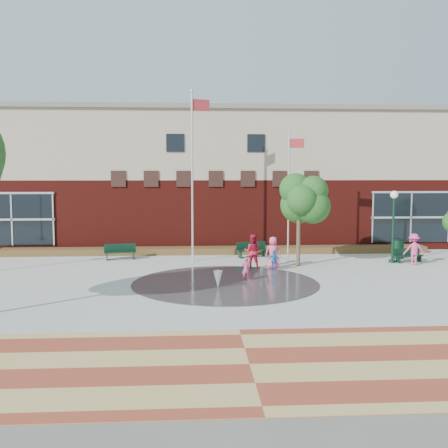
{
  "coord_description": "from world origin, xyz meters",
  "views": [
    {
      "loc": [
        -1.46,
        -20.14,
        5.0
      ],
      "look_at": [
        0.0,
        4.0,
        2.6
      ],
      "focal_mm": 42.0,
      "sensor_mm": 36.0,
      "label": 1
    }
  ],
  "objects": [
    {
      "name": "flower_bed",
      "position": [
        0.0,
        11.6,
        0.0
      ],
      "size": [
        26.0,
        1.2,
        0.4
      ],
      "primitive_type": "cube",
      "color": "maroon",
      "rests_on": "ground"
    },
    {
      "name": "bench_right",
      "position": [
        10.48,
        7.85,
        0.25
      ],
      "size": [
        1.61,
        0.71,
        0.78
      ],
      "rotation": [
        0.0,
        0.0,
        0.18
      ],
      "color": "black",
      "rests_on": "ground"
    },
    {
      "name": "splash_pad",
      "position": [
        0.0,
        3.0,
        0.0
      ],
      "size": [
        8.4,
        8.4,
        0.01
      ],
      "primitive_type": "cylinder",
      "color": "#383A3D",
      "rests_on": "ground"
    },
    {
      "name": "water_jet_a",
      "position": [
        -0.39,
        1.88,
        0.0
      ],
      "size": [
        0.39,
        0.39,
        0.76
      ],
      "primitive_type": "cone",
      "rotation": [
        3.14,
        0.0,
        0.0
      ],
      "color": "white",
      "rests_on": "ground"
    },
    {
      "name": "ground",
      "position": [
        0.0,
        0.0,
        0.0
      ],
      "size": [
        120.0,
        120.0,
        0.0
      ],
      "primitive_type": "plane",
      "color": "#666056",
      "rests_on": "ground"
    },
    {
      "name": "bench_left",
      "position": [
        -5.6,
        9.79,
        0.29
      ],
      "size": [
        1.86,
        0.81,
        0.9
      ],
      "rotation": [
        0.0,
        0.0,
        0.18
      ],
      "color": "black",
      "rests_on": "ground"
    },
    {
      "name": "water_jet_b",
      "position": [
        1.77,
        4.1,
        0.0
      ],
      "size": [
        0.2,
        0.2,
        0.44
      ],
      "primitive_type": "cone",
      "rotation": [
        3.14,
        0.0,
        0.0
      ],
      "color": "white",
      "rests_on": "ground"
    },
    {
      "name": "adult_pink",
      "position": [
        2.7,
        6.51,
        0.84
      ],
      "size": [
        0.84,
        0.57,
        1.68
      ],
      "primitive_type": "imported",
      "rotation": [
        0.0,
        0.0,
        3.1
      ],
      "color": "#E75279",
      "rests_on": "ground"
    },
    {
      "name": "paver_band",
      "position": [
        0.0,
        -7.0,
        0.0
      ],
      "size": [
        46.0,
        6.0,
        0.01
      ],
      "primitive_type": "cube",
      "color": "#973D27",
      "rests_on": "ground"
    },
    {
      "name": "bench_mid",
      "position": [
        2.03,
        10.07,
        0.3
      ],
      "size": [
        1.9,
        0.96,
        0.92
      ],
      "rotation": [
        0.0,
        0.0,
        0.26
      ],
      "color": "black",
      "rests_on": "ground"
    },
    {
      "name": "plaza_concrete",
      "position": [
        0.0,
        4.0,
        0.0
      ],
      "size": [
        46.0,
        18.0,
        0.01
      ],
      "primitive_type": "cube",
      "color": "#A8A8A0",
      "rests_on": "ground"
    },
    {
      "name": "child_splash",
      "position": [
        0.98,
        3.5,
        0.55
      ],
      "size": [
        0.41,
        0.27,
        1.11
      ],
      "primitive_type": "imported",
      "rotation": [
        0.0,
        0.0,
        3.16
      ],
      "color": "#CA4067",
      "rests_on": "ground"
    },
    {
      "name": "library_building",
      "position": [
        0.0,
        17.48,
        4.64
      ],
      "size": [
        44.4,
        10.4,
        9.2
      ],
      "color": "#54120D",
      "rests_on": "ground"
    },
    {
      "name": "trash_can",
      "position": [
        10.4,
        9.18,
        0.59
      ],
      "size": [
        0.71,
        0.71,
        1.16
      ],
      "color": "black",
      "rests_on": "ground"
    },
    {
      "name": "lamp_right",
      "position": [
        9.55,
        7.84,
        2.48
      ],
      "size": [
        0.42,
        0.42,
        3.98
      ],
      "color": "black",
      "rests_on": "ground"
    },
    {
      "name": "tree_mid",
      "position": [
        4.15,
        7.16,
        3.59
      ],
      "size": [
        2.92,
        2.92,
        4.93
      ],
      "color": "#433727",
      "rests_on": "ground"
    },
    {
      "name": "person_bench",
      "position": [
        10.43,
        7.06,
        0.86
      ],
      "size": [
        1.16,
        0.74,
        1.71
      ],
      "primitive_type": "imported",
      "rotation": [
        0.0,
        0.0,
        3.04
      ],
      "color": "#DD3F81",
      "rests_on": "ground"
    },
    {
      "name": "flagpole_left",
      "position": [
        -1.41,
        9.0,
        5.29
      ],
      "size": [
        1.07,
        0.41,
        9.5
      ],
      "rotation": [
        0.0,
        0.0,
        0.31
      ],
      "color": "silver",
      "rests_on": "ground"
    },
    {
      "name": "flagpole_right",
      "position": [
        3.88,
        8.47,
        4.04
      ],
      "size": [
        0.89,
        0.17,
        7.23
      ],
      "rotation": [
        0.0,
        0.0,
        -0.1
      ],
      "color": "silver",
      "rests_on": "ground"
    },
    {
      "name": "child_blue",
      "position": [
        2.66,
        5.91,
        0.52
      ],
      "size": [
        0.66,
        0.45,
        1.05
      ],
      "primitive_type": "imported",
      "rotation": [
        0.0,
        0.0,
        2.79
      ],
      "color": "blue",
      "rests_on": "ground"
    },
    {
      "name": "adult_red",
      "position": [
        1.63,
        6.63,
        0.9
      ],
      "size": [
        0.99,
        0.84,
        1.79
      ],
      "primitive_type": "imported",
      "rotation": [
        0.0,
        0.0,
        2.94
      ],
      "color": "#B9172F",
      "rests_on": "ground"
    }
  ]
}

